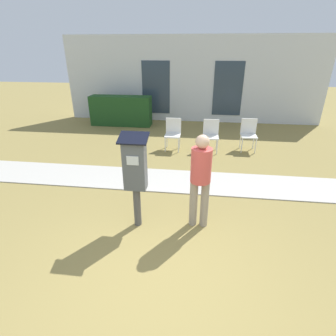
{
  "coord_description": "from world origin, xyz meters",
  "views": [
    {
      "loc": [
        0.44,
        -2.4,
        2.72
      ],
      "look_at": [
        -0.02,
        1.22,
        1.05
      ],
      "focal_mm": 28.0,
      "sensor_mm": 36.0,
      "label": 1
    }
  ],
  "objects_px": {
    "outdoor_chair_left": "(173,132)",
    "person_standing": "(201,175)",
    "outdoor_chair_right": "(249,132)",
    "parking_meter": "(135,170)",
    "outdoor_chair_middle": "(211,133)"
  },
  "relations": [
    {
      "from": "parking_meter",
      "to": "outdoor_chair_left",
      "type": "height_order",
      "value": "parking_meter"
    },
    {
      "from": "person_standing",
      "to": "outdoor_chair_left",
      "type": "relative_size",
      "value": 1.76
    },
    {
      "from": "person_standing",
      "to": "outdoor_chair_left",
      "type": "bearing_deg",
      "value": 86.55
    },
    {
      "from": "outdoor_chair_right",
      "to": "parking_meter",
      "type": "bearing_deg",
      "value": -117.91
    },
    {
      "from": "outdoor_chair_middle",
      "to": "outdoor_chair_right",
      "type": "relative_size",
      "value": 1.0
    },
    {
      "from": "parking_meter",
      "to": "person_standing",
      "type": "distance_m",
      "value": 1.02
    },
    {
      "from": "person_standing",
      "to": "outdoor_chair_right",
      "type": "distance_m",
      "value": 4.07
    },
    {
      "from": "parking_meter",
      "to": "outdoor_chair_middle",
      "type": "height_order",
      "value": "parking_meter"
    },
    {
      "from": "outdoor_chair_left",
      "to": "parking_meter",
      "type": "bearing_deg",
      "value": -102.58
    },
    {
      "from": "parking_meter",
      "to": "outdoor_chair_right",
      "type": "distance_m",
      "value": 4.61
    },
    {
      "from": "outdoor_chair_middle",
      "to": "outdoor_chair_right",
      "type": "height_order",
      "value": "same"
    },
    {
      "from": "parking_meter",
      "to": "outdoor_chair_middle",
      "type": "relative_size",
      "value": 1.77
    },
    {
      "from": "outdoor_chair_left",
      "to": "person_standing",
      "type": "bearing_deg",
      "value": -86.89
    },
    {
      "from": "parking_meter",
      "to": "outdoor_chair_right",
      "type": "height_order",
      "value": "parking_meter"
    },
    {
      "from": "outdoor_chair_right",
      "to": "outdoor_chair_middle",
      "type": "bearing_deg",
      "value": -165.37
    }
  ]
}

